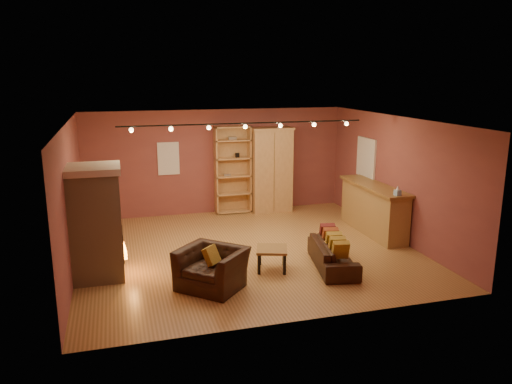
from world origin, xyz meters
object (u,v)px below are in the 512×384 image
object	(u,v)px
bookcase	(232,169)
armchair	(212,262)
coffee_table	(272,251)
bar_counter	(374,209)
loveseat	(333,250)
armoire	(271,169)
fireplace	(97,223)

from	to	relation	value
bookcase	armchair	xyz separation A→B (m)	(-1.50, -4.77, -0.72)
coffee_table	bookcase	bearing A→B (deg)	86.98
bar_counter	loveseat	bearing A→B (deg)	-136.18
coffee_table	armoire	bearing A→B (deg)	72.78
bookcase	armchair	size ratio (longest dim) A/B	1.82
fireplace	bar_counter	distance (m)	6.34
fireplace	armchair	size ratio (longest dim) A/B	1.63
armchair	bookcase	bearing A→B (deg)	115.35
fireplace	coffee_table	size ratio (longest dim) A/B	2.89
armoire	bar_counter	size ratio (longest dim) A/B	0.95
armoire	armchair	size ratio (longest dim) A/B	1.79
bookcase	loveseat	world-z (taller)	bookcase
bookcase	loveseat	bearing A→B (deg)	-77.76
loveseat	coffee_table	world-z (taller)	loveseat
bar_counter	fireplace	bearing A→B (deg)	-170.79
bookcase	armoire	bearing A→B (deg)	-9.22
fireplace	armoire	xyz separation A→B (m)	(4.48, 3.56, 0.10)
fireplace	loveseat	xyz separation A→B (m)	(4.40, -0.75, -0.70)
armchair	coffee_table	xyz separation A→B (m)	(1.28, 0.49, -0.11)
bookcase	armchair	world-z (taller)	bookcase
armoire	bar_counter	xyz separation A→B (m)	(1.76, -2.54, -0.57)
fireplace	loveseat	bearing A→B (deg)	-9.69
armoire	armchair	distance (m)	5.31
fireplace	bookcase	xyz separation A→B (m)	(3.43, 3.73, 0.14)
bookcase	loveseat	xyz separation A→B (m)	(0.97, -4.48, -0.85)
armoire	loveseat	distance (m)	4.38
bookcase	bar_counter	xyz separation A→B (m)	(2.81, -2.71, -0.61)
bookcase	armchair	bearing A→B (deg)	-107.46
fireplace	coffee_table	distance (m)	3.32
fireplace	loveseat	distance (m)	4.52
bar_counter	coffee_table	bearing A→B (deg)	-152.69
bar_counter	coffee_table	xyz separation A→B (m)	(-3.04, -1.57, -0.22)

